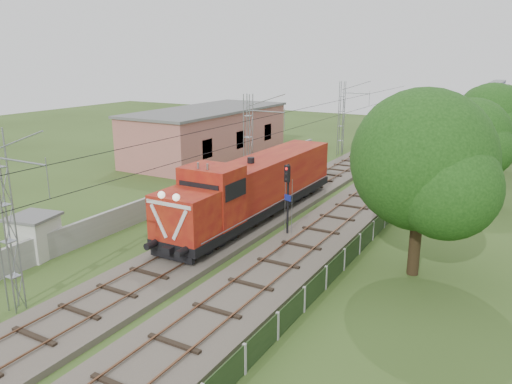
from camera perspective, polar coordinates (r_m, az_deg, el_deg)
The scene contains 15 objects.
ground at distance 27.67m, azimuth -8.17°, elevation -7.68°, with size 140.00×140.00×0.00m, color #31481B.
track_main at distance 33.01m, azimuth -0.77°, elevation -3.29°, with size 4.20×70.00×0.45m.
track_side at distance 42.74m, azimuth 13.99°, elevation 0.63°, with size 4.20×80.00×0.45m.
catenary at distance 37.67m, azimuth -0.82°, elevation 5.15°, with size 3.31×70.00×8.00m.
boundary_wall at distance 40.26m, azimuth -5.16°, elevation 0.96°, with size 0.25×40.00×1.50m, color #9E9E99.
station_building at distance 54.30m, azimuth -5.41°, elevation 6.77°, with size 8.40×20.40×5.22m.
fence at distance 26.31m, azimuth 10.02°, elevation -7.60°, with size 0.12×32.00×1.20m.
locomotive at distance 32.99m, azimuth -0.14°, elevation 0.61°, with size 3.17×18.08×4.59m.
coach_rake at distance 103.17m, azimuth 23.83°, elevation 9.54°, with size 2.86×107.04×3.31m.
signal_post at distance 29.58m, azimuth 3.62°, elevation 0.45°, with size 0.49×0.39×4.59m.
relay_hut at distance 29.97m, azimuth -23.95°, elevation -4.60°, with size 2.73×2.73×2.39m.
tree_a at distance 25.18m, azimuth 18.67°, elevation 3.29°, with size 7.23×6.89×9.37m.
tree_b at distance 40.82m, azimuth 23.49°, elevation 5.79°, with size 5.97×5.69×7.74m.
tree_c at distance 53.15m, azimuth 25.37°, elevation 7.90°, with size 6.36×6.05×8.24m.
tree_d at distance 63.07m, azimuth 26.24°, elevation 8.41°, with size 5.87×5.59×7.61m.
Camera 1 is at (15.82, -19.95, 10.82)m, focal length 35.00 mm.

